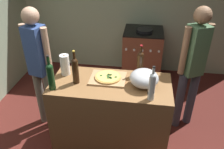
{
  "coord_description": "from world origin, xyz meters",
  "views": [
    {
      "loc": [
        0.38,
        -1.51,
        2.3
      ],
      "look_at": [
        0.06,
        0.68,
        0.96
      ],
      "focal_mm": 36.91,
      "sensor_mm": 36.0,
      "label": 1
    }
  ],
  "objects_px": {
    "pizza": "(108,77)",
    "wine_bottle_dark": "(51,75)",
    "stove": "(142,55)",
    "person_in_red": "(193,64)",
    "wine_bottle_amber": "(152,85)",
    "person_in_stripes": "(39,64)",
    "wine_bottle_clear": "(75,69)",
    "mixing_bowl": "(144,78)",
    "paper_towel_roll": "(65,65)",
    "wine_bottle_green": "(140,62)"
  },
  "relations": [
    {
      "from": "pizza",
      "to": "wine_bottle_dark",
      "type": "bearing_deg",
      "value": -153.7
    },
    {
      "from": "stove",
      "to": "person_in_red",
      "type": "bearing_deg",
      "value": -61.51
    },
    {
      "from": "wine_bottle_amber",
      "to": "stove",
      "type": "relative_size",
      "value": 0.38
    },
    {
      "from": "wine_bottle_dark",
      "to": "wine_bottle_amber",
      "type": "bearing_deg",
      "value": -1.73
    },
    {
      "from": "wine_bottle_dark",
      "to": "person_in_stripes",
      "type": "height_order",
      "value": "person_in_stripes"
    },
    {
      "from": "wine_bottle_clear",
      "to": "person_in_stripes",
      "type": "relative_size",
      "value": 0.23
    },
    {
      "from": "mixing_bowl",
      "to": "stove",
      "type": "distance_m",
      "value": 1.73
    },
    {
      "from": "paper_towel_roll",
      "to": "person_in_red",
      "type": "height_order",
      "value": "person_in_red"
    },
    {
      "from": "wine_bottle_clear",
      "to": "wine_bottle_dark",
      "type": "relative_size",
      "value": 0.98
    },
    {
      "from": "wine_bottle_green",
      "to": "wine_bottle_clear",
      "type": "distance_m",
      "value": 0.73
    },
    {
      "from": "wine_bottle_clear",
      "to": "person_in_stripes",
      "type": "distance_m",
      "value": 0.64
    },
    {
      "from": "wine_bottle_amber",
      "to": "stove",
      "type": "xyz_separation_m",
      "value": [
        -0.12,
        1.87,
        -0.61
      ]
    },
    {
      "from": "wine_bottle_green",
      "to": "stove",
      "type": "height_order",
      "value": "wine_bottle_green"
    },
    {
      "from": "person_in_stripes",
      "to": "stove",
      "type": "bearing_deg",
      "value": 48.39
    },
    {
      "from": "pizza",
      "to": "wine_bottle_clear",
      "type": "xyz_separation_m",
      "value": [
        -0.33,
        -0.12,
        0.13
      ]
    },
    {
      "from": "wine_bottle_green",
      "to": "wine_bottle_dark",
      "type": "relative_size",
      "value": 0.95
    },
    {
      "from": "stove",
      "to": "person_in_red",
      "type": "xyz_separation_m",
      "value": [
        0.62,
        -1.15,
        0.49
      ]
    },
    {
      "from": "wine_bottle_green",
      "to": "person_in_stripes",
      "type": "xyz_separation_m",
      "value": [
        -1.23,
        0.02,
        -0.13
      ]
    },
    {
      "from": "stove",
      "to": "mixing_bowl",
      "type": "bearing_deg",
      "value": -88.51
    },
    {
      "from": "wine_bottle_green",
      "to": "person_in_stripes",
      "type": "distance_m",
      "value": 1.24
    },
    {
      "from": "wine_bottle_dark",
      "to": "paper_towel_roll",
      "type": "bearing_deg",
      "value": 81.77
    },
    {
      "from": "wine_bottle_clear",
      "to": "wine_bottle_dark",
      "type": "bearing_deg",
      "value": -144.48
    },
    {
      "from": "paper_towel_roll",
      "to": "wine_bottle_green",
      "type": "bearing_deg",
      "value": 7.28
    },
    {
      "from": "wine_bottle_clear",
      "to": "paper_towel_roll",
      "type": "bearing_deg",
      "value": 137.15
    },
    {
      "from": "person_in_stripes",
      "to": "wine_bottle_green",
      "type": "bearing_deg",
      "value": -0.88
    },
    {
      "from": "pizza",
      "to": "wine_bottle_amber",
      "type": "xyz_separation_m",
      "value": [
        0.48,
        -0.3,
        0.13
      ]
    },
    {
      "from": "person_in_red",
      "to": "wine_bottle_dark",
      "type": "bearing_deg",
      "value": -155.63
    },
    {
      "from": "pizza",
      "to": "paper_towel_roll",
      "type": "xyz_separation_m",
      "value": [
        -0.5,
        0.04,
        0.09
      ]
    },
    {
      "from": "wine_bottle_clear",
      "to": "mixing_bowl",
      "type": "bearing_deg",
      "value": 3.21
    },
    {
      "from": "wine_bottle_dark",
      "to": "stove",
      "type": "bearing_deg",
      "value": 63.77
    },
    {
      "from": "paper_towel_roll",
      "to": "wine_bottle_green",
      "type": "distance_m",
      "value": 0.86
    },
    {
      "from": "wine_bottle_dark",
      "to": "stove",
      "type": "height_order",
      "value": "wine_bottle_dark"
    },
    {
      "from": "person_in_stripes",
      "to": "paper_towel_roll",
      "type": "bearing_deg",
      "value": -18.45
    },
    {
      "from": "pizza",
      "to": "mixing_bowl",
      "type": "height_order",
      "value": "mixing_bowl"
    },
    {
      "from": "pizza",
      "to": "mixing_bowl",
      "type": "distance_m",
      "value": 0.41
    },
    {
      "from": "stove",
      "to": "person_in_stripes",
      "type": "relative_size",
      "value": 0.59
    },
    {
      "from": "pizza",
      "to": "wine_bottle_dark",
      "type": "distance_m",
      "value": 0.63
    },
    {
      "from": "stove",
      "to": "wine_bottle_clear",
      "type": "bearing_deg",
      "value": -112.28
    },
    {
      "from": "mixing_bowl",
      "to": "paper_towel_roll",
      "type": "distance_m",
      "value": 0.91
    },
    {
      "from": "paper_towel_roll",
      "to": "person_in_stripes",
      "type": "height_order",
      "value": "person_in_stripes"
    },
    {
      "from": "mixing_bowl",
      "to": "wine_bottle_clear",
      "type": "distance_m",
      "value": 0.74
    },
    {
      "from": "mixing_bowl",
      "to": "stove",
      "type": "xyz_separation_m",
      "value": [
        -0.04,
        1.65,
        -0.54
      ]
    },
    {
      "from": "pizza",
      "to": "person_in_stripes",
      "type": "relative_size",
      "value": 0.18
    },
    {
      "from": "wine_bottle_amber",
      "to": "person_in_stripes",
      "type": "height_order",
      "value": "person_in_stripes"
    },
    {
      "from": "pizza",
      "to": "stove",
      "type": "relative_size",
      "value": 0.3
    },
    {
      "from": "wine_bottle_dark",
      "to": "person_in_red",
      "type": "relative_size",
      "value": 0.24
    },
    {
      "from": "wine_bottle_dark",
      "to": "person_in_stripes",
      "type": "distance_m",
      "value": 0.57
    },
    {
      "from": "wine_bottle_dark",
      "to": "person_in_stripes",
      "type": "bearing_deg",
      "value": 127.46
    },
    {
      "from": "wine_bottle_amber",
      "to": "person_in_stripes",
      "type": "bearing_deg",
      "value": 160.94
    },
    {
      "from": "wine_bottle_green",
      "to": "stove",
      "type": "relative_size",
      "value": 0.39
    }
  ]
}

